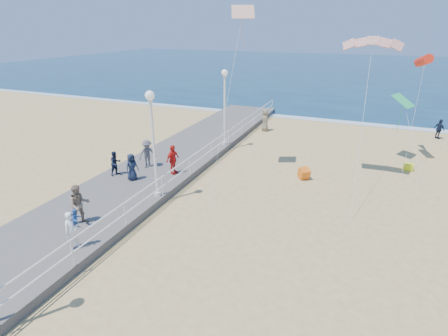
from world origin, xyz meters
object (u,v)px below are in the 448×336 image
at_px(beach_walker_b, 439,129).
at_px(beach_chair_right, 408,167).
at_px(lamp_post_far, 225,100).
at_px(spectator_3, 173,160).
at_px(lamp_post_mid, 153,134).
at_px(woman_holding_toddler, 72,231).
at_px(spectator_7, 116,163).
at_px(beach_walker_c, 265,120).
at_px(spectator_2, 147,154).
at_px(spectator_4, 132,167).
at_px(spectator_1, 79,205).
at_px(toddler_held, 76,219).
at_px(box_kite, 304,174).

bearing_deg(beach_walker_b, beach_chair_right, 123.39).
height_order(lamp_post_far, spectator_3, lamp_post_far).
relative_size(lamp_post_mid, woman_holding_toddler, 3.38).
xyz_separation_m(woman_holding_toddler, spectator_7, (-3.18, 6.53, -0.07)).
bearing_deg(beach_walker_c, spectator_7, -48.16).
bearing_deg(spectator_2, beach_walker_c, 15.23).
bearing_deg(spectator_4, spectator_1, -150.61).
height_order(toddler_held, beach_chair_right, toddler_held).
distance_m(toddler_held, spectator_7, 7.22).
distance_m(spectator_2, spectator_7, 2.02).
xyz_separation_m(woman_holding_toddler, beach_walker_b, (15.32, 23.12, -0.39)).
xyz_separation_m(spectator_1, beach_walker_b, (16.41, 21.58, -0.52)).
relative_size(spectator_1, box_kite, 3.05).
height_order(woman_holding_toddler, spectator_2, spectator_2).
bearing_deg(spectator_7, beach_walker_b, -30.47).
bearing_deg(spectator_3, beach_walker_c, 0.58).
relative_size(spectator_4, spectator_7, 1.08).
bearing_deg(woman_holding_toddler, box_kite, -15.44).
bearing_deg(spectator_3, lamp_post_mid, -155.97).
bearing_deg(lamp_post_mid, box_kite, 42.41).
xyz_separation_m(spectator_1, spectator_7, (-2.08, 4.99, -0.20)).
xyz_separation_m(spectator_3, box_kite, (7.08, 3.04, -0.97)).
bearing_deg(woman_holding_toddler, spectator_3, 18.12).
height_order(spectator_2, box_kite, spectator_2).
bearing_deg(spectator_4, box_kite, -41.79).
height_order(spectator_3, beach_walker_b, spectator_3).
bearing_deg(box_kite, beach_walker_c, 80.75).
distance_m(woman_holding_toddler, toddler_held, 0.52).
bearing_deg(spectator_2, box_kite, -39.33).
bearing_deg(spectator_1, lamp_post_mid, 10.26).
relative_size(spectator_7, beach_walker_c, 0.76).
bearing_deg(beach_walker_b, spectator_1, 104.01).
distance_m(lamp_post_mid, box_kite, 9.28).
bearing_deg(spectator_2, beach_walker_b, -15.67).
distance_m(spectator_1, spectator_3, 6.46).
relative_size(toddler_held, beach_chair_right, 1.48).
relative_size(lamp_post_far, box_kite, 8.87).
xyz_separation_m(lamp_post_mid, spectator_3, (-0.69, 2.80, -2.39)).
height_order(lamp_post_mid, spectator_3, lamp_post_mid).
height_order(lamp_post_mid, beach_walker_c, lamp_post_mid).
bearing_deg(spectator_4, beach_walker_b, -25.61).
xyz_separation_m(beach_walker_b, box_kite, (-8.45, -12.14, -0.50)).
distance_m(spectator_4, box_kite, 9.96).
distance_m(spectator_1, beach_chair_right, 19.26).
bearing_deg(spectator_4, beach_chair_right, -39.26).
bearing_deg(box_kite, spectator_7, 165.49).
height_order(spectator_4, beach_chair_right, spectator_4).
bearing_deg(spectator_2, lamp_post_far, 9.66).
xyz_separation_m(spectator_4, beach_chair_right, (14.56, 8.65, -0.97)).
bearing_deg(box_kite, beach_walker_b, 16.70).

